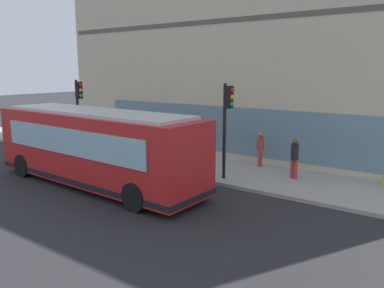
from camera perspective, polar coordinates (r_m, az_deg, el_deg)
The scene contains 9 objects.
ground at distance 15.04m, azimuth -8.48°, elevation -7.15°, with size 120.00×120.00×0.00m, color #262628.
sidewalk_curb at distance 18.50m, azimuth 1.57°, elevation -3.33°, with size 4.11×40.00×0.15m, color #9E9991.
building_corner at distance 24.12m, azimuth 11.32°, elevation 14.90°, with size 9.94×23.00×12.78m.
city_bus_nearside at distance 15.93m, azimuth -14.20°, elevation -0.56°, with size 2.90×10.12×3.07m.
traffic_light_near_corner at distance 15.69m, azimuth 5.26°, elevation 4.59°, with size 0.32×0.49×3.97m.
traffic_light_down_block at distance 21.75m, azimuth -16.49°, elevation 5.96°, with size 0.32×0.49×3.97m.
pedestrian_walking_along_curb at distance 16.50m, azimuth 15.01°, elevation -1.71°, with size 0.32×0.32×1.70m.
pedestrian_by_light_pole at distance 18.28m, azimuth 10.13°, elevation -0.44°, with size 0.32×0.32×1.63m.
newspaper_vending_box at distance 21.87m, azimuth -10.75°, elevation 0.13°, with size 0.44×0.42×0.90m.
Camera 1 is at (-10.22, -10.00, 4.65)m, focal length 35.87 mm.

